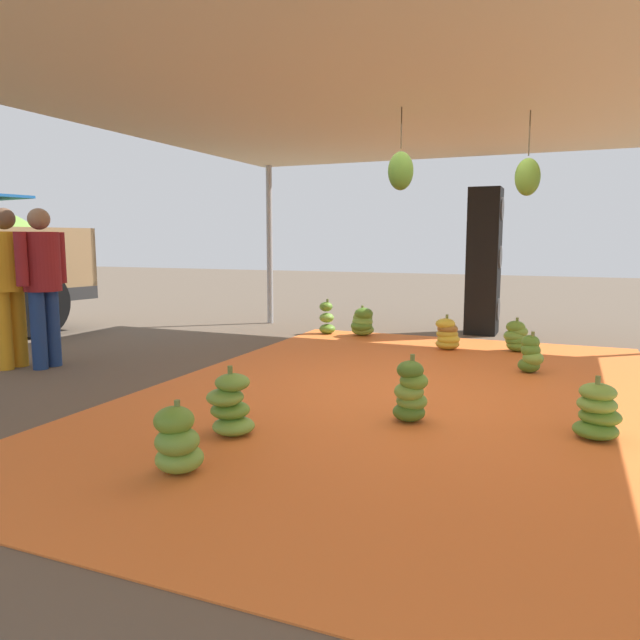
{
  "coord_description": "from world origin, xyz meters",
  "views": [
    {
      "loc": [
        -5.22,
        -1.39,
        1.41
      ],
      "look_at": [
        -0.47,
        0.59,
        0.72
      ],
      "focal_mm": 33.35,
      "sensor_mm": 36.0,
      "label": 1
    }
  ],
  "objects_px": {
    "banana_bunch_1": "(230,406)",
    "worker_1": "(8,276)",
    "banana_bunch_2": "(177,442)",
    "banana_bunch_8": "(531,355)",
    "banana_bunch_6": "(363,322)",
    "banana_bunch_7": "(447,335)",
    "banana_bunch_0": "(598,413)",
    "banana_bunch_3": "(411,393)",
    "speaker_stack": "(484,262)",
    "banana_bunch_4": "(517,337)",
    "banana_bunch_5": "(327,319)",
    "worker_2": "(42,276)"
  },
  "relations": [
    {
      "from": "banana_bunch_3",
      "to": "banana_bunch_4",
      "type": "height_order",
      "value": "banana_bunch_3"
    },
    {
      "from": "banana_bunch_6",
      "to": "worker_1",
      "type": "relative_size",
      "value": 0.26
    },
    {
      "from": "banana_bunch_3",
      "to": "banana_bunch_7",
      "type": "relative_size",
      "value": 1.18
    },
    {
      "from": "banana_bunch_6",
      "to": "worker_2",
      "type": "distance_m",
      "value": 4.35
    },
    {
      "from": "banana_bunch_5",
      "to": "worker_2",
      "type": "distance_m",
      "value": 4.03
    },
    {
      "from": "banana_bunch_2",
      "to": "banana_bunch_6",
      "type": "height_order",
      "value": "banana_bunch_2"
    },
    {
      "from": "banana_bunch_5",
      "to": "speaker_stack",
      "type": "height_order",
      "value": "speaker_stack"
    },
    {
      "from": "banana_bunch_4",
      "to": "worker_2",
      "type": "height_order",
      "value": "worker_2"
    },
    {
      "from": "banana_bunch_1",
      "to": "speaker_stack",
      "type": "distance_m",
      "value": 5.77
    },
    {
      "from": "banana_bunch_4",
      "to": "banana_bunch_7",
      "type": "height_order",
      "value": "banana_bunch_7"
    },
    {
      "from": "banana_bunch_1",
      "to": "banana_bunch_4",
      "type": "bearing_deg",
      "value": -21.44
    },
    {
      "from": "banana_bunch_6",
      "to": "banana_bunch_7",
      "type": "bearing_deg",
      "value": -114.69
    },
    {
      "from": "banana_bunch_0",
      "to": "speaker_stack",
      "type": "distance_m",
      "value": 4.96
    },
    {
      "from": "banana_bunch_8",
      "to": "worker_1",
      "type": "distance_m",
      "value": 5.74
    },
    {
      "from": "banana_bunch_3",
      "to": "banana_bunch_4",
      "type": "bearing_deg",
      "value": -8.6
    },
    {
      "from": "banana_bunch_1",
      "to": "speaker_stack",
      "type": "xyz_separation_m",
      "value": [
        5.61,
        -1.04,
        0.88
      ]
    },
    {
      "from": "worker_1",
      "to": "speaker_stack",
      "type": "xyz_separation_m",
      "value": [
        4.54,
        -4.49,
        0.07
      ]
    },
    {
      "from": "banana_bunch_4",
      "to": "banana_bunch_7",
      "type": "bearing_deg",
      "value": 103.5
    },
    {
      "from": "banana_bunch_6",
      "to": "worker_2",
      "type": "bearing_deg",
      "value": 143.17
    },
    {
      "from": "banana_bunch_5",
      "to": "banana_bunch_8",
      "type": "xyz_separation_m",
      "value": [
        -1.66,
        -3.02,
        -0.03
      ]
    },
    {
      "from": "banana_bunch_0",
      "to": "banana_bunch_6",
      "type": "xyz_separation_m",
      "value": [
        3.71,
        3.01,
        0.02
      ]
    },
    {
      "from": "banana_bunch_1",
      "to": "banana_bunch_8",
      "type": "bearing_deg",
      "value": -32.54
    },
    {
      "from": "banana_bunch_1",
      "to": "banana_bunch_7",
      "type": "height_order",
      "value": "banana_bunch_1"
    },
    {
      "from": "banana_bunch_4",
      "to": "worker_1",
      "type": "bearing_deg",
      "value": 121.71
    },
    {
      "from": "banana_bunch_1",
      "to": "worker_1",
      "type": "xyz_separation_m",
      "value": [
        1.07,
        3.45,
        0.81
      ]
    },
    {
      "from": "banana_bunch_6",
      "to": "speaker_stack",
      "type": "xyz_separation_m",
      "value": [
        0.96,
        -1.59,
        0.89
      ]
    },
    {
      "from": "banana_bunch_1",
      "to": "worker_2",
      "type": "height_order",
      "value": "worker_2"
    },
    {
      "from": "banana_bunch_3",
      "to": "banana_bunch_8",
      "type": "xyz_separation_m",
      "value": [
        2.18,
        -0.76,
        -0.04
      ]
    },
    {
      "from": "banana_bunch_3",
      "to": "worker_1",
      "type": "relative_size",
      "value": 0.3
    },
    {
      "from": "banana_bunch_7",
      "to": "worker_1",
      "type": "height_order",
      "value": "worker_1"
    },
    {
      "from": "banana_bunch_1",
      "to": "banana_bunch_2",
      "type": "bearing_deg",
      "value": -173.0
    },
    {
      "from": "worker_2",
      "to": "banana_bunch_8",
      "type": "bearing_deg",
      "value": -70.74
    },
    {
      "from": "banana_bunch_2",
      "to": "banana_bunch_5",
      "type": "relative_size",
      "value": 0.86
    },
    {
      "from": "banana_bunch_0",
      "to": "speaker_stack",
      "type": "xyz_separation_m",
      "value": [
        4.67,
        1.42,
        0.9
      ]
    },
    {
      "from": "banana_bunch_6",
      "to": "banana_bunch_8",
      "type": "relative_size",
      "value": 1.02
    },
    {
      "from": "banana_bunch_1",
      "to": "banana_bunch_3",
      "type": "bearing_deg",
      "value": -55.19
    },
    {
      "from": "banana_bunch_1",
      "to": "banana_bunch_4",
      "type": "relative_size",
      "value": 1.17
    },
    {
      "from": "banana_bunch_2",
      "to": "banana_bunch_8",
      "type": "xyz_separation_m",
      "value": [
        3.75,
        -1.8,
        -0.0
      ]
    },
    {
      "from": "banana_bunch_5",
      "to": "banana_bunch_6",
      "type": "height_order",
      "value": "banana_bunch_5"
    },
    {
      "from": "banana_bunch_6",
      "to": "banana_bunch_8",
      "type": "height_order",
      "value": "banana_bunch_6"
    },
    {
      "from": "banana_bunch_0",
      "to": "banana_bunch_4",
      "type": "relative_size",
      "value": 1.05
    },
    {
      "from": "banana_bunch_4",
      "to": "banana_bunch_6",
      "type": "bearing_deg",
      "value": 79.05
    },
    {
      "from": "banana_bunch_2",
      "to": "banana_bunch_6",
      "type": "distance_m",
      "value": 5.46
    },
    {
      "from": "banana_bunch_0",
      "to": "banana_bunch_3",
      "type": "distance_m",
      "value": 1.34
    },
    {
      "from": "banana_bunch_0",
      "to": "speaker_stack",
      "type": "height_order",
      "value": "speaker_stack"
    },
    {
      "from": "banana_bunch_5",
      "to": "banana_bunch_6",
      "type": "xyz_separation_m",
      "value": [
        0.01,
        -0.57,
        -0.02
      ]
    },
    {
      "from": "banana_bunch_2",
      "to": "speaker_stack",
      "type": "xyz_separation_m",
      "value": [
        6.38,
        -0.95,
        0.89
      ]
    },
    {
      "from": "worker_1",
      "to": "speaker_stack",
      "type": "relative_size",
      "value": 0.81
    },
    {
      "from": "banana_bunch_5",
      "to": "worker_1",
      "type": "bearing_deg",
      "value": 146.89
    },
    {
      "from": "worker_2",
      "to": "banana_bunch_7",
      "type": "bearing_deg",
      "value": -54.58
    }
  ]
}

